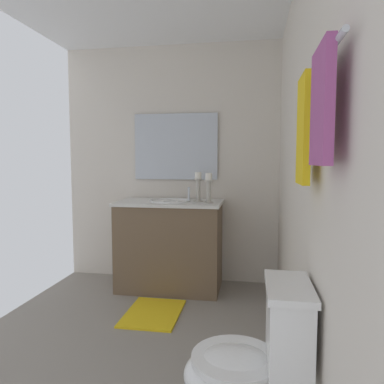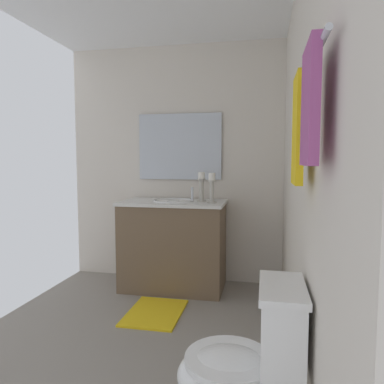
{
  "view_description": "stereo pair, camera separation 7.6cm",
  "coord_description": "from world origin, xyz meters",
  "views": [
    {
      "loc": [
        2.19,
        0.85,
        1.26
      ],
      "look_at": [
        -0.2,
        0.45,
        1.05
      ],
      "focal_mm": 33.63,
      "sensor_mm": 36.0,
      "label": 1
    },
    {
      "loc": [
        2.18,
        0.92,
        1.26
      ],
      "look_at": [
        -0.2,
        0.45,
        1.05
      ],
      "focal_mm": 33.63,
      "sensor_mm": 36.0,
      "label": 2
    }
  ],
  "objects": [
    {
      "name": "candle_holder_tall",
      "position": [
        -1.14,
        0.45,
        1.02
      ],
      "size": [
        0.09,
        0.09,
        0.28
      ],
      "color": "#B7B2A5",
      "rests_on": "vanity_cabinet"
    },
    {
      "name": "candle_holder_short",
      "position": [
        -1.22,
        0.33,
        1.02
      ],
      "size": [
        0.09,
        0.09,
        0.29
      ],
      "color": "#B7B2A5",
      "rests_on": "vanity_cabinet"
    },
    {
      "name": "towel_center",
      "position": [
        1.0,
        1.06,
        1.43
      ],
      "size": [
        0.25,
        0.03,
        0.37
      ],
      "primitive_type": "cube",
      "color": "#A54C8C",
      "rests_on": "towel_bar"
    },
    {
      "name": "wall_back",
      "position": [
        0.0,
        1.14,
        1.23
      ],
      "size": [
        3.07,
        0.04,
        2.45
      ],
      "primitive_type": "cube",
      "color": "silver",
      "rests_on": "ground"
    },
    {
      "name": "floor",
      "position": [
        0.0,
        0.0,
        -0.01
      ],
      "size": [
        3.07,
        2.27,
        0.02
      ],
      "primitive_type": "cube",
      "color": "gray",
      "rests_on": "ground"
    },
    {
      "name": "wall_left",
      "position": [
        -1.54,
        0.0,
        1.23
      ],
      "size": [
        0.04,
        2.27,
        2.45
      ],
      "primitive_type": "cube",
      "color": "silver",
      "rests_on": "ground"
    },
    {
      "name": "sink_basin",
      "position": [
        -1.21,
        0.06,
        0.83
      ],
      "size": [
        0.4,
        0.4,
        0.24
      ],
      "color": "white",
      "rests_on": "vanity_cabinet"
    },
    {
      "name": "mirror",
      "position": [
        -1.49,
        0.06,
        1.41
      ],
      "size": [
        0.02,
        0.87,
        0.68
      ],
      "primitive_type": "cube",
      "color": "silver"
    },
    {
      "name": "towel_near_vanity",
      "position": [
        0.6,
        1.06,
        1.39
      ],
      "size": [
        0.23,
        0.03,
        0.45
      ],
      "primitive_type": "cube",
      "color": "yellow",
      "rests_on": "towel_bar"
    },
    {
      "name": "vanity_cabinet",
      "position": [
        -1.21,
        0.06,
        0.44
      ],
      "size": [
        0.58,
        1.02,
        0.87
      ],
      "color": "brown",
      "rests_on": "ground"
    },
    {
      "name": "towel_bar",
      "position": [
        0.8,
        1.08,
        1.6
      ],
      "size": [
        0.8,
        0.02,
        0.02
      ],
      "primitive_type": "cylinder",
      "rotation": [
        0.0,
        1.57,
        0.0
      ],
      "color": "silver"
    },
    {
      "name": "toilet",
      "position": [
        0.68,
        0.85,
        0.37
      ],
      "size": [
        0.39,
        0.54,
        0.75
      ],
      "color": "white",
      "rests_on": "ground"
    },
    {
      "name": "bath_mat",
      "position": [
        -0.59,
        0.06,
        0.01
      ],
      "size": [
        0.6,
        0.44,
        0.02
      ],
      "primitive_type": "cube",
      "color": "yellow",
      "rests_on": "ground"
    }
  ]
}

